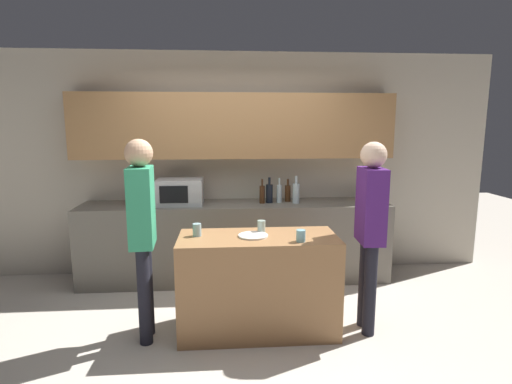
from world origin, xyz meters
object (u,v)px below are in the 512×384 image
object	(u,v)px
bottle_0	(262,194)
person_left	(370,221)
bottle_4	(296,193)
cup_2	(197,230)
bottle_2	(279,193)
potted_plant	(362,185)
bottle_1	(269,193)
plate_on_island	(253,236)
microwave	(180,192)
cup_1	(261,226)
cup_0	(301,236)
toaster	(142,197)
bottle_3	(288,193)
person_center	(142,223)

from	to	relation	value
bottle_0	person_left	world-z (taller)	person_left
person_left	bottle_4	bearing A→B (deg)	22.59
cup_2	bottle_2	bearing A→B (deg)	53.89
potted_plant	bottle_1	distance (m)	1.11
potted_plant	bottle_0	bearing A→B (deg)	-179.68
potted_plant	cup_2	distance (m)	2.23
bottle_1	plate_on_island	world-z (taller)	bottle_1
bottle_1	person_left	xyz separation A→B (m)	(0.74, -1.32, -0.03)
microwave	bottle_1	size ratio (longest dim) A/B	1.71
microwave	bottle_0	xyz separation A→B (m)	(0.95, -0.01, -0.04)
bottle_2	cup_1	xyz separation A→B (m)	(-0.31, -1.14, -0.10)
cup_0	person_left	xyz separation A→B (m)	(0.63, 0.12, 0.09)
cup_0	bottle_0	bearing A→B (deg)	97.83
toaster	bottle_4	xyz separation A→B (m)	(1.79, -0.03, 0.03)
potted_plant	person_left	distance (m)	1.36
cup_2	bottle_0	bearing A→B (deg)	60.09
potted_plant	cup_2	xyz separation A→B (m)	(-1.88, -1.19, -0.19)
person_left	bottle_3	bearing A→B (deg)	24.19
bottle_0	bottle_1	distance (m)	0.09
microwave	potted_plant	bearing A→B (deg)	0.04
plate_on_island	toaster	bearing A→B (deg)	134.01
toaster	bottle_2	world-z (taller)	bottle_2
bottle_2	cup_0	world-z (taller)	bottle_2
bottle_3	person_center	bearing A→B (deg)	-136.01
bottle_0	cup_1	xyz separation A→B (m)	(-0.11, -1.10, -0.10)
toaster	bottle_4	world-z (taller)	bottle_4
potted_plant	cup_2	bearing A→B (deg)	-147.68
bottle_1	person_center	world-z (taller)	person_center
microwave	cup_2	world-z (taller)	microwave
bottle_0	cup_1	size ratio (longest dim) A/B	2.64
bottle_4	person_left	world-z (taller)	person_left
plate_on_island	person_left	size ratio (longest dim) A/B	0.15
toaster	bottle_4	bearing A→B (deg)	-0.90
potted_plant	bottle_1	world-z (taller)	potted_plant
toaster	plate_on_island	xyz separation A→B (m)	(1.20, -1.24, -0.13)
bottle_2	person_left	size ratio (longest dim) A/B	0.17
microwave	person_center	size ratio (longest dim) A/B	0.30
bottle_1	cup_2	size ratio (longest dim) A/B	2.75
microwave	bottle_1	xyz separation A→B (m)	(1.04, 0.02, -0.03)
plate_on_island	cup_0	xyz separation A→B (m)	(0.39, -0.19, 0.04)
bottle_3	bottle_4	xyz separation A→B (m)	(0.08, -0.11, 0.02)
toaster	cup_1	distance (m)	1.70
bottle_2	plate_on_island	world-z (taller)	bottle_2
microwave	cup_0	bearing A→B (deg)	-51.15
toaster	bottle_3	size ratio (longest dim) A/B	0.95
person_left	person_center	xyz separation A→B (m)	(-1.95, -0.00, 0.02)
potted_plant	cup_1	xyz separation A→B (m)	(-1.30, -1.11, -0.19)
potted_plant	person_center	xyz separation A→B (m)	(-2.32, -1.31, -0.09)
person_left	bottle_2	bearing A→B (deg)	28.97
person_center	toaster	bearing A→B (deg)	-172.62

